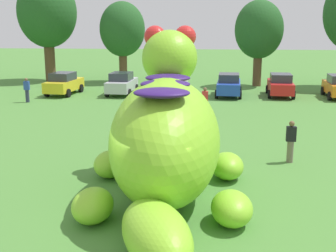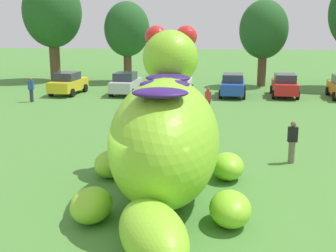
# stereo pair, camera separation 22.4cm
# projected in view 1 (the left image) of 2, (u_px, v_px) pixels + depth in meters

# --- Properties ---
(ground_plane) EXTENTS (160.00, 160.00, 0.00)m
(ground_plane) POSITION_uv_depth(u_px,v_px,m) (149.00, 219.00, 12.86)
(ground_plane) COLOR #4C8438
(giant_inflatable_creature) EXTENTS (5.59, 10.42, 5.41)m
(giant_inflatable_creature) POSITION_uv_depth(u_px,v_px,m) (166.00, 138.00, 14.00)
(giant_inflatable_creature) COLOR #8CD12D
(giant_inflatable_creature) RESTS_ON ground
(car_yellow) EXTENTS (2.27, 4.26, 1.72)m
(car_yellow) POSITION_uv_depth(u_px,v_px,m) (64.00, 83.00, 34.53)
(car_yellow) COLOR yellow
(car_yellow) RESTS_ON ground
(car_silver) EXTENTS (2.12, 4.19, 1.72)m
(car_silver) POSITION_uv_depth(u_px,v_px,m) (122.00, 83.00, 34.52)
(car_silver) COLOR #B7BABF
(car_silver) RESTS_ON ground
(car_white) EXTENTS (2.06, 4.16, 1.72)m
(car_white) POSITION_uv_depth(u_px,v_px,m) (175.00, 84.00, 34.38)
(car_white) COLOR white
(car_white) RESTS_ON ground
(car_blue) EXTENTS (2.14, 4.20, 1.72)m
(car_blue) POSITION_uv_depth(u_px,v_px,m) (229.00, 85.00, 33.74)
(car_blue) COLOR #2347B7
(car_blue) RESTS_ON ground
(car_red) EXTENTS (2.15, 4.20, 1.72)m
(car_red) POSITION_uv_depth(u_px,v_px,m) (280.00, 85.00, 33.70)
(car_red) COLOR red
(car_red) RESTS_ON ground
(tree_left) EXTENTS (5.44, 5.44, 9.66)m
(tree_left) POSITION_uv_depth(u_px,v_px,m) (47.00, 13.00, 41.25)
(tree_left) COLOR brown
(tree_left) RESTS_ON ground
(tree_mid_left) EXTENTS (4.13, 4.13, 7.34)m
(tree_mid_left) POSITION_uv_depth(u_px,v_px,m) (122.00, 30.00, 40.69)
(tree_mid_left) COLOR brown
(tree_mid_left) RESTS_ON ground
(tree_centre_left) EXTENTS (4.15, 4.15, 7.37)m
(tree_centre_left) POSITION_uv_depth(u_px,v_px,m) (259.00, 30.00, 38.24)
(tree_centre_left) COLOR brown
(tree_centre_left) RESTS_ON ground
(spectator_near_inflatable) EXTENTS (0.38, 0.26, 1.71)m
(spectator_near_inflatable) POSITION_uv_depth(u_px,v_px,m) (291.00, 142.00, 17.85)
(spectator_near_inflatable) COLOR #726656
(spectator_near_inflatable) RESTS_ON ground
(spectator_by_cars) EXTENTS (0.38, 0.26, 1.71)m
(spectator_by_cars) POSITION_uv_depth(u_px,v_px,m) (205.00, 102.00, 26.78)
(spectator_by_cars) COLOR black
(spectator_by_cars) RESTS_ON ground
(spectator_wandering) EXTENTS (0.38, 0.26, 1.71)m
(spectator_wandering) POSITION_uv_depth(u_px,v_px,m) (27.00, 90.00, 31.19)
(spectator_wandering) COLOR #2D334C
(spectator_wandering) RESTS_ON ground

